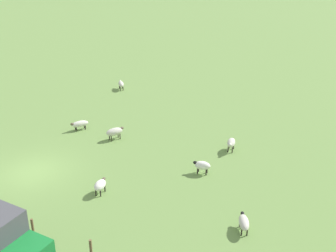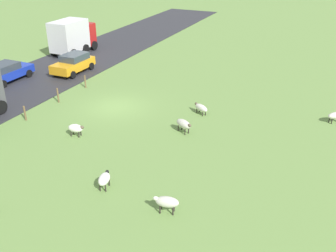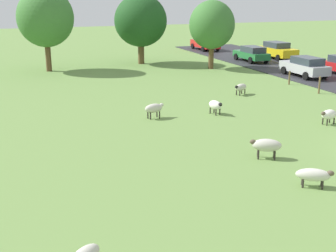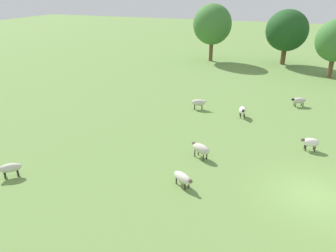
{
  "view_description": "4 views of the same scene",
  "coord_description": "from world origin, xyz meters",
  "px_view_note": "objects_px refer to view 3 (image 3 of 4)",
  "views": [
    {
      "loc": [
        15.27,
        17.54,
        12.96
      ],
      "look_at": [
        -8.24,
        4.46,
        0.69
      ],
      "focal_mm": 46.07,
      "sensor_mm": 36.0,
      "label": 1
    },
    {
      "loc": [
        -13.8,
        21.39,
        10.92
      ],
      "look_at": [
        -5.14,
        2.28,
        0.57
      ],
      "focal_mm": 40.98,
      "sensor_mm": 36.0,
      "label": 2
    },
    {
      "loc": [
        -15.84,
        -13.17,
        6.52
      ],
      "look_at": [
        -8.54,
        6.02,
        0.45
      ],
      "focal_mm": 48.15,
      "sensor_mm": 36.0,
      "label": 3
    },
    {
      "loc": [
        -1.87,
        -14.08,
        8.97
      ],
      "look_at": [
        -8.44,
        3.12,
        0.95
      ],
      "focal_mm": 34.6,
      "sensor_mm": 36.0,
      "label": 4
    }
  ],
  "objects_px": {
    "sheep_3": "(241,87)",
    "sheep_6": "(266,145)",
    "sheep_1": "(329,115)",
    "car_2": "(278,50)",
    "sheep_5": "(154,108)",
    "tree_0": "(141,21)",
    "tree_1": "(212,25)",
    "car_7": "(205,43)",
    "tree_2": "(45,18)",
    "sheep_0": "(314,175)",
    "car_0": "(305,66)",
    "car_6": "(252,53)",
    "sheep_4": "(215,105)"
  },
  "relations": [
    {
      "from": "sheep_6",
      "to": "car_0",
      "type": "bearing_deg",
      "value": 48.62
    },
    {
      "from": "car_7",
      "to": "sheep_0",
      "type": "bearing_deg",
      "value": -109.9
    },
    {
      "from": "car_2",
      "to": "tree_2",
      "type": "bearing_deg",
      "value": 178.11
    },
    {
      "from": "sheep_3",
      "to": "tree_2",
      "type": "distance_m",
      "value": 18.38
    },
    {
      "from": "car_0",
      "to": "car_7",
      "type": "xyz_separation_m",
      "value": [
        0.16,
        18.92,
        0.02
      ]
    },
    {
      "from": "sheep_0",
      "to": "car_6",
      "type": "bearing_deg",
      "value": 63.14
    },
    {
      "from": "sheep_4",
      "to": "car_6",
      "type": "height_order",
      "value": "car_6"
    },
    {
      "from": "sheep_3",
      "to": "car_2",
      "type": "relative_size",
      "value": 0.28
    },
    {
      "from": "tree_2",
      "to": "sheep_3",
      "type": "bearing_deg",
      "value": -52.87
    },
    {
      "from": "sheep_0",
      "to": "sheep_5",
      "type": "distance_m",
      "value": 10.76
    },
    {
      "from": "car_7",
      "to": "car_6",
      "type": "bearing_deg",
      "value": -88.85
    },
    {
      "from": "tree_1",
      "to": "car_7",
      "type": "height_order",
      "value": "tree_1"
    },
    {
      "from": "sheep_0",
      "to": "tree_1",
      "type": "height_order",
      "value": "tree_1"
    },
    {
      "from": "sheep_1",
      "to": "tree_1",
      "type": "distance_m",
      "value": 18.73
    },
    {
      "from": "tree_0",
      "to": "sheep_4",
      "type": "bearing_deg",
      "value": -95.38
    },
    {
      "from": "sheep_1",
      "to": "car_2",
      "type": "xyz_separation_m",
      "value": [
        11.3,
        21.38,
        0.41
      ]
    },
    {
      "from": "sheep_5",
      "to": "car_7",
      "type": "relative_size",
      "value": 0.26
    },
    {
      "from": "sheep_6",
      "to": "car_0",
      "type": "relative_size",
      "value": 0.29
    },
    {
      "from": "sheep_0",
      "to": "sheep_3",
      "type": "height_order",
      "value": "sheep_3"
    },
    {
      "from": "sheep_3",
      "to": "car_0",
      "type": "relative_size",
      "value": 0.28
    },
    {
      "from": "sheep_3",
      "to": "tree_0",
      "type": "xyz_separation_m",
      "value": [
        -2.02,
        15.56,
        3.53
      ]
    },
    {
      "from": "sheep_5",
      "to": "tree_2",
      "type": "xyz_separation_m",
      "value": [
        -3.48,
        17.83,
        3.97
      ]
    },
    {
      "from": "car_7",
      "to": "sheep_6",
      "type": "bearing_deg",
      "value": -111.47
    },
    {
      "from": "sheep_3",
      "to": "sheep_6",
      "type": "distance_m",
      "value": 12.12
    },
    {
      "from": "sheep_5",
      "to": "tree_1",
      "type": "relative_size",
      "value": 0.2
    },
    {
      "from": "sheep_4",
      "to": "sheep_6",
      "type": "bearing_deg",
      "value": -99.76
    },
    {
      "from": "sheep_5",
      "to": "tree_0",
      "type": "bearing_deg",
      "value": 74.43
    },
    {
      "from": "tree_0",
      "to": "tree_1",
      "type": "relative_size",
      "value": 1.08
    },
    {
      "from": "sheep_4",
      "to": "car_2",
      "type": "relative_size",
      "value": 0.24
    },
    {
      "from": "car_0",
      "to": "car_2",
      "type": "xyz_separation_m",
      "value": [
        3.92,
        9.62,
        0.04
      ]
    },
    {
      "from": "sheep_5",
      "to": "tree_0",
      "type": "xyz_separation_m",
      "value": [
        5.32,
        19.08,
        3.47
      ]
    },
    {
      "from": "sheep_0",
      "to": "tree_2",
      "type": "bearing_deg",
      "value": 101.39
    },
    {
      "from": "tree_0",
      "to": "sheep_6",
      "type": "bearing_deg",
      "value": -96.56
    },
    {
      "from": "sheep_1",
      "to": "sheep_6",
      "type": "xyz_separation_m",
      "value": [
        -5.78,
        -3.17,
        0.05
      ]
    },
    {
      "from": "sheep_6",
      "to": "sheep_1",
      "type": "bearing_deg",
      "value": 28.75
    },
    {
      "from": "sheep_1",
      "to": "sheep_4",
      "type": "xyz_separation_m",
      "value": [
        -4.56,
        3.9,
        0.01
      ]
    },
    {
      "from": "sheep_3",
      "to": "sheep_5",
      "type": "height_order",
      "value": "sheep_5"
    },
    {
      "from": "sheep_1",
      "to": "car_2",
      "type": "distance_m",
      "value": 24.19
    },
    {
      "from": "sheep_4",
      "to": "tree_0",
      "type": "xyz_separation_m",
      "value": [
        1.84,
        19.5,
        3.5
      ]
    },
    {
      "from": "sheep_0",
      "to": "car_6",
      "type": "distance_m",
      "value": 30.02
    },
    {
      "from": "tree_0",
      "to": "car_2",
      "type": "relative_size",
      "value": 1.44
    },
    {
      "from": "sheep_0",
      "to": "sheep_3",
      "type": "distance_m",
      "value": 14.96
    },
    {
      "from": "tree_1",
      "to": "sheep_3",
      "type": "bearing_deg",
      "value": -105.55
    },
    {
      "from": "sheep_4",
      "to": "car_7",
      "type": "distance_m",
      "value": 29.4
    },
    {
      "from": "sheep_3",
      "to": "car_7",
      "type": "relative_size",
      "value": 0.27
    },
    {
      "from": "sheep_5",
      "to": "car_7",
      "type": "height_order",
      "value": "car_7"
    },
    {
      "from": "sheep_0",
      "to": "car_0",
      "type": "height_order",
      "value": "car_0"
    },
    {
      "from": "sheep_0",
      "to": "car_6",
      "type": "xyz_separation_m",
      "value": [
        13.56,
        26.78,
        0.38
      ]
    },
    {
      "from": "sheep_6",
      "to": "car_6",
      "type": "bearing_deg",
      "value": 60.32
    },
    {
      "from": "sheep_4",
      "to": "car_6",
      "type": "xyz_separation_m",
      "value": [
        12.31,
        16.66,
        0.31
      ]
    }
  ]
}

